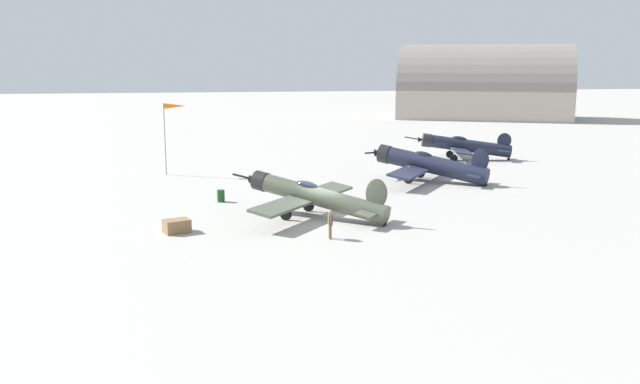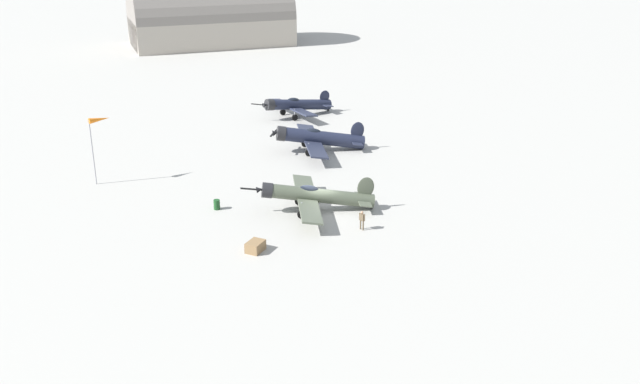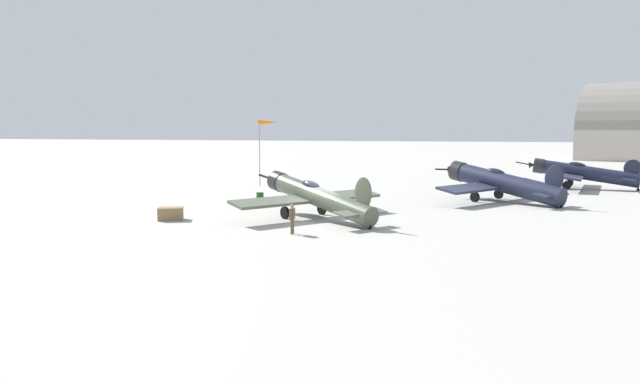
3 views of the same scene
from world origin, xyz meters
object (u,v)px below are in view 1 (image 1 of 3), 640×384
object	(u,v)px
airplane_far_line	(463,145)
ground_crew_mechanic	(330,222)
windsock_mast	(174,109)
airplane_foreground	(313,196)
airplane_mid_apron	(428,164)
fuel_drum	(221,196)
equipment_crate	(177,226)

from	to	relation	value
airplane_far_line	ground_crew_mechanic	xyz separation A→B (m)	(29.73, -20.61, -0.55)
windsock_mast	airplane_far_line	bearing A→B (deg)	97.99
airplane_foreground	airplane_mid_apron	size ratio (longest dim) A/B	0.91
fuel_drum	windsock_mast	bearing A→B (deg)	-165.38
airplane_far_line	equipment_crate	xyz separation A→B (m)	(26.52, -29.54, -1.15)
airplane_mid_apron	equipment_crate	world-z (taller)	airplane_mid_apron
equipment_crate	windsock_mast	xyz separation A→B (m)	(-22.31, -0.39, 5.66)
equipment_crate	windsock_mast	size ratio (longest dim) A/B	0.27
airplane_far_line	windsock_mast	xyz separation A→B (m)	(4.20, -29.94, 4.51)
airplane_mid_apron	fuel_drum	bearing A→B (deg)	53.37
ground_crew_mechanic	equipment_crate	size ratio (longest dim) A/B	0.93
airplane_far_line	fuel_drum	distance (m)	31.78
ground_crew_mechanic	equipment_crate	world-z (taller)	ground_crew_mechanic
fuel_drum	airplane_foreground	bearing A→B (deg)	42.06
airplane_foreground	airplane_far_line	size ratio (longest dim) A/B	0.91
ground_crew_mechanic	fuel_drum	world-z (taller)	ground_crew_mechanic
equipment_crate	fuel_drum	distance (m)	9.46
airplane_mid_apron	airplane_far_line	bearing A→B (deg)	-87.51
airplane_foreground	airplane_mid_apron	distance (m)	17.15
airplane_far_line	ground_crew_mechanic	distance (m)	36.18
airplane_far_line	ground_crew_mechanic	bearing A→B (deg)	68.86
airplane_foreground	airplane_far_line	world-z (taller)	airplane_foreground
airplane_far_line	windsock_mast	size ratio (longest dim) A/B	1.65
airplane_foreground	airplane_mid_apron	xyz separation A→B (m)	(-11.92, 12.33, 0.05)
airplane_mid_apron	ground_crew_mechanic	xyz separation A→B (m)	(17.59, -12.34, -0.52)
ground_crew_mechanic	equipment_crate	xyz separation A→B (m)	(-3.22, -8.93, -0.61)
equipment_crate	fuel_drum	xyz separation A→B (m)	(-8.94, 3.09, 0.04)
airplane_foreground	ground_crew_mechanic	xyz separation A→B (m)	(5.67, -0.02, -0.48)
ground_crew_mechanic	windsock_mast	size ratio (longest dim) A/B	0.25
airplane_foreground	airplane_far_line	distance (m)	31.67
airplane_far_line	fuel_drum	size ratio (longest dim) A/B	12.21
airplane_foreground	fuel_drum	distance (m)	8.81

